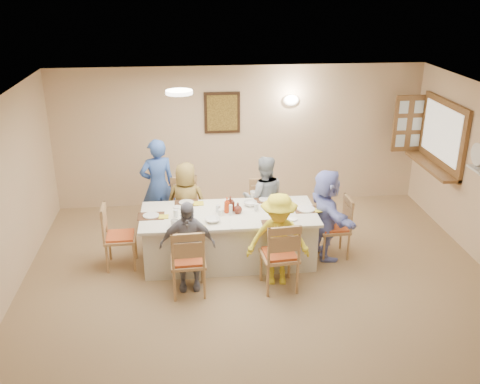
{
  "coord_description": "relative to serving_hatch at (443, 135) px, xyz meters",
  "views": [
    {
      "loc": [
        -0.91,
        -5.59,
        3.91
      ],
      "look_at": [
        -0.2,
        1.4,
        1.05
      ],
      "focal_mm": 40.0,
      "sensor_mm": 36.0,
      "label": 1
    }
  ],
  "objects": [
    {
      "name": "wall_sconce",
      "position": [
        -2.31,
        1.04,
        0.4
      ],
      "size": [
        0.26,
        0.09,
        0.18
      ],
      "primitive_type": "ellipsoid",
      "color": "white",
      "rests_on": "room_walls"
    },
    {
      "name": "plate_bl",
      "position": [
        -4.18,
        -0.65,
        -0.73
      ],
      "size": [
        0.22,
        0.22,
        0.01
      ],
      "primitive_type": "cylinder",
      "color": "white",
      "rests_on": "dining_table"
    },
    {
      "name": "drinking_glass",
      "position": [
        -3.73,
        -1.02,
        -0.68
      ],
      "size": [
        0.07,
        0.07,
        0.1
      ],
      "primitive_type": "cylinder",
      "color": "silver",
      "rests_on": "dining_table"
    },
    {
      "name": "napkin_bl",
      "position": [
        -4.0,
        -0.7,
        -0.73
      ],
      "size": [
        0.15,
        0.15,
        0.01
      ],
      "primitive_type": "cube",
      "color": "yellow",
      "rests_on": "dining_table"
    },
    {
      "name": "bowl_a",
      "position": [
        -3.82,
        -1.33,
        -0.71
      ],
      "size": [
        0.27,
        0.27,
        0.05
      ],
      "primitive_type": "imported",
      "rotation": [
        0.0,
        0.0,
        0.14
      ],
      "color": "white",
      "rests_on": "dining_table"
    },
    {
      "name": "desk_fan",
      "position": [
        -0.11,
        -1.35,
        0.05
      ],
      "size": [
        0.3,
        0.3,
        0.28
      ],
      "primitive_type": null,
      "color": "#A5A5A8",
      "rests_on": "fan_shelf"
    },
    {
      "name": "teacup_b",
      "position": [
        -3.16,
        -0.51,
        -0.69
      ],
      "size": [
        0.13,
        0.13,
        0.09
      ],
      "primitive_type": "imported",
      "rotation": [
        0.0,
        0.0,
        -0.15
      ],
      "color": "white",
      "rests_on": "dining_table"
    },
    {
      "name": "condiment_malt",
      "position": [
        -3.45,
        -1.08,
        -0.66
      ],
      "size": [
        0.19,
        0.19,
        0.16
      ],
      "primitive_type": "imported",
      "rotation": [
        0.0,
        0.0,
        -0.25
      ],
      "color": "#572117",
      "rests_on": "dining_table"
    },
    {
      "name": "plate_fr",
      "position": [
        -2.98,
        -1.49,
        -0.73
      ],
      "size": [
        0.24,
        0.24,
        0.02
      ],
      "primitive_type": "cylinder",
      "color": "white",
      "rests_on": "dining_table"
    },
    {
      "name": "diner_front_right",
      "position": [
        -2.98,
        -1.75,
        -0.85
      ],
      "size": [
        0.94,
        0.66,
        1.3
      ],
      "primitive_type": "imported",
      "rotation": [
        0.0,
        0.0,
        -0.1
      ],
      "color": "yellow",
      "rests_on": "ground"
    },
    {
      "name": "placemat_le",
      "position": [
        -4.68,
        -1.07,
        -0.74
      ],
      "size": [
        0.37,
        0.28,
        0.01
      ],
      "primitive_type": "cube",
      "color": "#472B19",
      "rests_on": "dining_table"
    },
    {
      "name": "condiment_brown",
      "position": [
        -3.55,
        -0.99,
        -0.63
      ],
      "size": [
        0.14,
        0.14,
        0.22
      ],
      "primitive_type": "imported",
      "rotation": [
        0.0,
        0.0,
        0.21
      ],
      "color": "#572117",
      "rests_on": "dining_table"
    },
    {
      "name": "chair_front_right",
      "position": [
        -2.98,
        -1.87,
        -1.0
      ],
      "size": [
        0.52,
        0.52,
        1.01
      ],
      "primitive_type": null,
      "rotation": [
        0.0,
        0.0,
        3.23
      ],
      "color": "tan",
      "rests_on": "ground"
    },
    {
      "name": "plate_br",
      "position": [
        -2.98,
        -0.65,
        -0.73
      ],
      "size": [
        0.22,
        0.22,
        0.01
      ],
      "primitive_type": "cylinder",
      "color": "white",
      "rests_on": "dining_table"
    },
    {
      "name": "ground",
      "position": [
        -3.21,
        -2.4,
        -1.5
      ],
      "size": [
        7.0,
        7.0,
        0.0
      ],
      "primitive_type": "plane",
      "color": "#9B764F"
    },
    {
      "name": "plate_fl",
      "position": [
        -4.18,
        -1.49,
        -0.73
      ],
      "size": [
        0.25,
        0.25,
        0.02
      ],
      "primitive_type": "cylinder",
      "color": "white",
      "rests_on": "dining_table"
    },
    {
      "name": "ceiling_light",
      "position": [
        -4.21,
        -0.9,
        0.97
      ],
      "size": [
        0.36,
        0.36,
        0.05
      ],
      "primitive_type": "cylinder",
      "color": "white",
      "rests_on": "room_walls"
    },
    {
      "name": "chair_back_right",
      "position": [
        -2.98,
        -0.27,
        -1.05
      ],
      "size": [
        0.44,
        0.44,
        0.9
      ],
      "primitive_type": null,
      "rotation": [
        0.0,
        0.0,
        -0.02
      ],
      "color": "tan",
      "rests_on": "ground"
    },
    {
      "name": "napkin_br",
      "position": [
        -2.8,
        -0.7,
        -0.73
      ],
      "size": [
        0.13,
        0.13,
        0.01
      ],
      "primitive_type": "cube",
      "color": "yellow",
      "rests_on": "dining_table"
    },
    {
      "name": "placemat_fr",
      "position": [
        -2.98,
        -1.49,
        -0.74
      ],
      "size": [
        0.36,
        0.27,
        0.01
      ],
      "primitive_type": "cube",
      "color": "#472B19",
      "rests_on": "dining_table"
    },
    {
      "name": "diner_back_left",
      "position": [
        -4.18,
        -0.39,
        -0.85
      ],
      "size": [
        0.8,
        0.66,
        1.3
      ],
      "primitive_type": "imported",
      "rotation": [
        0.0,
        0.0,
        2.94
      ],
      "color": "olive",
      "rests_on": "ground"
    },
    {
      "name": "dining_table",
      "position": [
        -3.58,
        -1.07,
        -1.12
      ],
      "size": [
        2.5,
        1.06,
        0.76
      ],
      "primitive_type": "cube",
      "color": "beige",
      "rests_on": "ground"
    },
    {
      "name": "placemat_re",
      "position": [
        -2.46,
        -1.07,
        -0.74
      ],
      "size": [
        0.34,
        0.25,
        0.01
      ],
      "primitive_type": "cube",
      "color": "#472B19",
      "rests_on": "dining_table"
    },
    {
      "name": "napkin_le",
      "position": [
        -4.5,
        -1.12,
        -0.73
      ],
      "size": [
        0.14,
        0.14,
        0.01
      ],
      "primitive_type": "cube",
      "color": "yellow",
      "rests_on": "dining_table"
    },
    {
      "name": "fan_shelf",
      "position": [
        -0.08,
        -1.35,
        -0.1
      ],
      "size": [
        0.22,
        0.36,
        0.03
      ],
      "primitive_type": "cube",
      "color": "white",
      "rests_on": "room_walls"
    },
    {
      "name": "bowl_b",
      "position": [
        -3.24,
        -0.83,
        -0.71
      ],
      "size": [
        0.3,
        0.3,
        0.06
      ],
      "primitive_type": "imported",
      "rotation": [
        0.0,
        0.0,
        -0.28
      ],
      "color": "white",
      "rests_on": "dining_table"
    },
    {
      "name": "hatch_sill",
      "position": [
        -0.12,
        0.0,
        -0.53
      ],
      "size": [
        0.3,
        1.5,
        0.05
      ],
      "primitive_type": "cube",
      "color": "brown",
      "rests_on": "room_walls"
    },
    {
      "name": "chair_right_end",
      "position": [
        -2.03,
        -1.07,
        -1.04
      ],
      "size": [
        0.45,
        0.45,
        0.92
      ],
      "primitive_type": null,
      "rotation": [
        0.0,
        0.0,
        -1.54
      ],
      "color": "tan",
      "rests_on": "ground"
    },
    {
      "name": "placemat_br",
      "position": [
        -2.98,
        -0.65,
        -0.74
      ],
      "size": [
        0.36,
        0.27,
        0.01
      ],
      "primitive_type": "cube",
      "color": "#472B19",
      "rests_on": "dining_table"
    },
    {
      "name": "placemat_fl",
      "position": [
        -4.18,
        -1.49,
        -0.74
      ],
      "size": [
        0.36,
        0.27,
        0.01
      ],
      "primitive_type": "cube",
      "color": "#472B19",
      "rests_on": "dining_table"
    },
    {
      "name": "caregiver",
      "position": [
        -4.63,
        0.08,
        -0.73
      ],
      "size": [
        0.76,
        0.67,
        1.55
      ],
      "primitive_type": "imported",
      "rotation": [
        0.0,
        0.0,
        3.42
      ],
      "color": "#385EB9",
      "rests_on": "ground"
    },
    {
      "name": "chair_back_left",
      "position": [
        -4.18,
        -0.27,
        -1.01
      ],
      "size": [
        0.53,
        0.53,
        0.97
      ],
      "primitive_type": null,
      "rotation": [
        0.0,
        0.0,
        0.15
      ],
      "color": "tan",
      "rests_on": "ground"
    },
    {
      "name": "serving_hatch",
      "position": [
        0.0,
        0.0,
        0.0
      ],
      "size": [
        0.06,
        1.5,
        1.15
      ],
      "primitive_type": "cube",
      "color": "brown",
      "rests_on": "room_walls"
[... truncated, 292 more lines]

